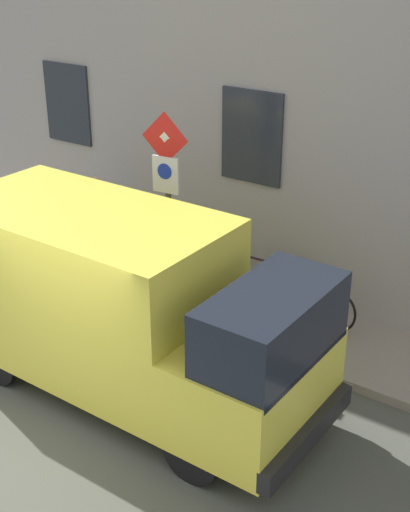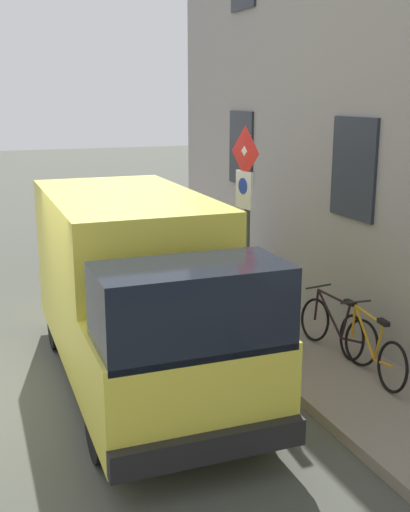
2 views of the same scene
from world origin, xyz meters
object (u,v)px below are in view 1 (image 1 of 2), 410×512
(delivery_van, at_px, (124,304))
(litter_bin, at_px, (199,289))
(bicycle_orange, at_px, (307,298))
(bicycle_black, at_px, (261,284))
(sign_post_stacked, at_px, (167,186))
(pedestrian, at_px, (98,219))

(delivery_van, relative_size, litter_bin, 5.94)
(bicycle_orange, relative_size, bicycle_black, 1.00)
(sign_post_stacked, xyz_separation_m, bicycle_black, (0.97, -1.14, -1.74))
(bicycle_black, xyz_separation_m, litter_bin, (-0.84, 0.65, 0.08))
(delivery_van, bearing_deg, litter_bin, 97.30)
(bicycle_orange, height_order, litter_bin, litter_bin)
(bicycle_black, xyz_separation_m, pedestrian, (-0.45, 3.13, 0.56))
(delivery_van, relative_size, pedestrian, 3.11)
(delivery_van, xyz_separation_m, bicycle_orange, (2.89, -1.23, -0.82))
(delivery_van, bearing_deg, bicycle_orange, 67.29)
(sign_post_stacked, height_order, litter_bin, sign_post_stacked)
(bicycle_orange, height_order, bicycle_black, same)
(delivery_van, height_order, bicycle_orange, delivery_van)
(bicycle_black, height_order, pedestrian, pedestrian)
(sign_post_stacked, relative_size, delivery_van, 0.58)
(pedestrian, bearing_deg, bicycle_orange, 10.99)
(delivery_van, height_order, pedestrian, delivery_van)
(pedestrian, height_order, litter_bin, pedestrian)
(sign_post_stacked, bearing_deg, pedestrian, 75.13)
(bicycle_orange, bearing_deg, delivery_van, 71.93)
(sign_post_stacked, distance_m, pedestrian, 2.37)
(pedestrian, bearing_deg, delivery_van, -37.20)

